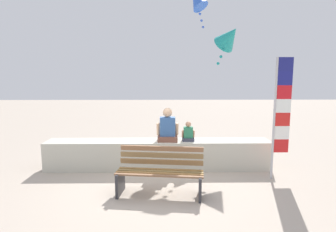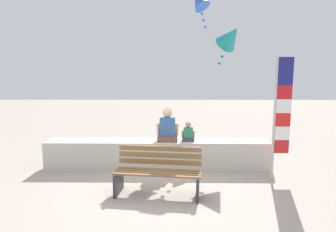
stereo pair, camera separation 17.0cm
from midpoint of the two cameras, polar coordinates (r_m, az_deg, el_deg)
The scene contains 8 objects.
ground_plane at distance 6.08m, azimuth -1.59°, elevation -13.61°, with size 40.00×40.00×0.00m, color #B0A190.
seawall_ledge at distance 6.95m, azimuth -1.26°, elevation -7.74°, with size 5.40×0.64×0.69m, color beige.
park_bench at distance 5.49m, azimuth -1.10°, elevation -11.37°, with size 1.70×0.80×0.88m.
person_adult at distance 6.75m, azimuth 0.61°, elevation -2.47°, with size 0.52×0.38×0.80m.
person_child at distance 6.79m, azimuth 4.82°, elevation -3.53°, with size 0.31×0.23×0.47m.
flag_banner at distance 6.44m, azimuth 22.41°, elevation 0.82°, with size 0.37×0.05×2.63m.
kite_teal at distance 8.08m, azimuth 13.21°, elevation 15.34°, with size 0.96×1.03×1.18m.
kite_blue at distance 9.04m, azimuth 6.78°, elevation 22.23°, with size 0.85×0.81×1.11m.
Camera 2 is at (0.31, -5.63, 2.27)m, focal length 30.15 mm.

